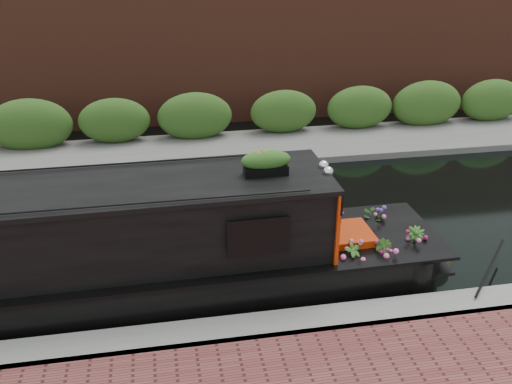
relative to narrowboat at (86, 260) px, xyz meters
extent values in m
plane|color=black|center=(2.36, 1.92, -0.76)|extent=(80.00, 80.00, 0.00)
cube|color=gray|center=(2.36, -1.38, -0.76)|extent=(40.00, 0.60, 0.50)
cube|color=slate|center=(2.36, 6.12, -0.76)|extent=(40.00, 2.40, 0.34)
cube|color=#2F551C|center=(2.36, 7.02, -0.76)|extent=(40.00, 1.10, 2.80)
cube|color=brown|center=(2.36, 9.12, -0.76)|extent=(40.00, 1.00, 8.00)
cube|color=black|center=(-0.46, 0.00, 0.53)|extent=(8.38, 1.70, 1.23)
cube|color=black|center=(-0.46, 0.00, 1.18)|extent=(8.51, 1.84, 0.07)
cube|color=#B72D07|center=(3.75, 0.00, 0.53)|extent=(0.08, 1.59, 1.23)
cube|color=black|center=(2.54, -0.81, 0.60)|extent=(0.82, 0.04, 0.50)
cube|color=#B72D07|center=(4.22, 0.00, -0.12)|extent=(0.74, 0.83, 0.45)
sphere|color=white|center=(3.76, -0.13, 1.25)|extent=(0.16, 0.16, 0.16)
sphere|color=white|center=(3.76, 0.13, 1.25)|extent=(0.16, 0.16, 0.16)
cube|color=black|center=(2.81, 0.00, 1.29)|extent=(0.67, 0.25, 0.15)
ellipsoid|color=orange|center=(2.81, 0.00, 1.47)|extent=(0.74, 0.27, 0.22)
imported|color=#316421|center=(4.10, -0.56, -0.08)|extent=(0.34, 0.30, 0.54)
imported|color=#316421|center=(4.58, -0.60, -0.08)|extent=(0.31, 0.35, 0.54)
imported|color=#316421|center=(4.90, 0.55, -0.12)|extent=(0.43, 0.38, 0.46)
imported|color=#316421|center=(5.24, -0.29, -0.07)|extent=(0.41, 0.41, 0.55)
imported|color=#316421|center=(4.10, 0.64, -0.09)|extent=(0.22, 0.30, 0.53)
cylinder|color=brown|center=(5.88, 0.00, -0.59)|extent=(0.33, 0.36, 0.33)
camera|label=1|loc=(1.24, -7.83, 4.66)|focal=40.00mm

